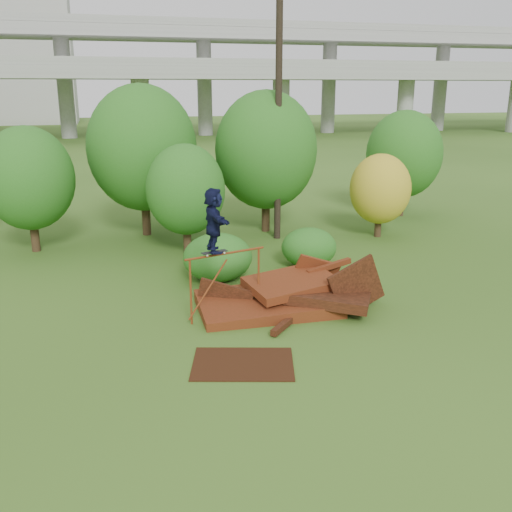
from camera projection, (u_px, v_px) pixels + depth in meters
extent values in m
plane|color=#2D5116|center=(303.00, 330.00, 15.51)|extent=(240.00, 240.00, 0.00)
cube|color=#4D230D|center=(268.00, 304.00, 16.91)|extent=(4.12, 2.59, 0.68)
cube|color=black|center=(319.00, 295.00, 16.93)|extent=(3.52, 3.11, 0.58)
cube|color=#4D230D|center=(291.00, 283.00, 17.14)|extent=(2.91, 2.22, 0.54)
cube|color=black|center=(356.00, 287.00, 16.95)|extent=(1.98, 0.36, 1.93)
cube|color=#4D230D|center=(313.00, 277.00, 18.17)|extent=(1.74, 0.49, 1.67)
cube|color=black|center=(225.00, 298.00, 16.93)|extent=(1.64, 0.90, 1.15)
cube|color=black|center=(290.00, 320.00, 15.88)|extent=(1.56, 1.64, 0.17)
cube|color=#4D230D|center=(329.00, 267.00, 17.88)|extent=(1.58, 0.45, 0.38)
cylinder|color=maroon|center=(191.00, 292.00, 15.66)|extent=(0.06, 0.06, 1.89)
cylinder|color=maroon|center=(259.00, 279.00, 16.75)|extent=(0.06, 0.06, 1.89)
cylinder|color=maroon|center=(225.00, 254.00, 15.94)|extent=(2.41, 0.76, 0.06)
cube|color=black|center=(214.00, 252.00, 15.74)|extent=(0.76, 0.40, 0.02)
cylinder|color=silver|center=(207.00, 255.00, 15.55)|extent=(0.06, 0.04, 0.05)
cylinder|color=silver|center=(205.00, 254.00, 15.68)|extent=(0.06, 0.04, 0.05)
cylinder|color=silver|center=(224.00, 253.00, 15.82)|extent=(0.06, 0.04, 0.05)
cylinder|color=silver|center=(222.00, 251.00, 15.95)|extent=(0.06, 0.04, 0.05)
imported|color=black|center=(214.00, 220.00, 15.48)|extent=(0.57, 1.66, 1.78)
cube|color=black|center=(243.00, 364.00, 13.60)|extent=(2.76, 2.28, 0.03)
cylinder|color=black|center=(34.00, 231.00, 22.80)|extent=(0.34, 0.34, 1.63)
ellipsoid|color=#215617|center=(28.00, 178.00, 22.19)|extent=(3.53, 3.53, 4.06)
cylinder|color=black|center=(146.00, 212.00, 25.31)|extent=(0.38, 0.38, 2.08)
ellipsoid|color=#215617|center=(142.00, 148.00, 24.52)|extent=(4.70, 4.70, 5.41)
cylinder|color=black|center=(187.00, 236.00, 22.54)|extent=(0.32, 0.32, 1.41)
ellipsoid|color=#215617|center=(186.00, 190.00, 22.01)|extent=(3.07, 3.07, 3.53)
cylinder|color=black|center=(266.00, 210.00, 25.97)|extent=(0.37, 0.37, 1.98)
ellipsoid|color=#215617|center=(266.00, 150.00, 25.20)|extent=(4.53, 4.53, 5.21)
cylinder|color=black|center=(378.00, 224.00, 25.11)|extent=(0.30, 0.30, 1.14)
ellipsoid|color=#A58C19|center=(380.00, 189.00, 24.67)|extent=(2.64, 2.64, 3.04)
cylinder|color=black|center=(401.00, 199.00, 29.18)|extent=(0.35, 0.35, 1.72)
ellipsoid|color=#215617|center=(404.00, 154.00, 28.54)|extent=(3.78, 3.78, 4.35)
ellipsoid|color=#215617|center=(218.00, 257.00, 19.32)|extent=(2.36, 2.18, 1.63)
ellipsoid|color=#215617|center=(309.00, 247.00, 20.89)|extent=(2.04, 1.87, 1.44)
cylinder|color=black|center=(278.00, 114.00, 23.50)|extent=(0.28, 0.28, 10.60)
cube|color=gray|center=(139.00, 73.00, 68.83)|extent=(160.00, 9.00, 1.40)
cube|color=gray|center=(134.00, 33.00, 72.97)|extent=(160.00, 9.00, 1.40)
cylinder|color=gray|center=(141.00, 107.00, 69.97)|extent=(2.20, 2.20, 8.00)
cylinder|color=gray|center=(281.00, 106.00, 74.40)|extent=(2.20, 2.20, 8.00)
cube|color=#9E9E99|center=(31.00, 43.00, 102.10)|extent=(14.00, 14.00, 28.00)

